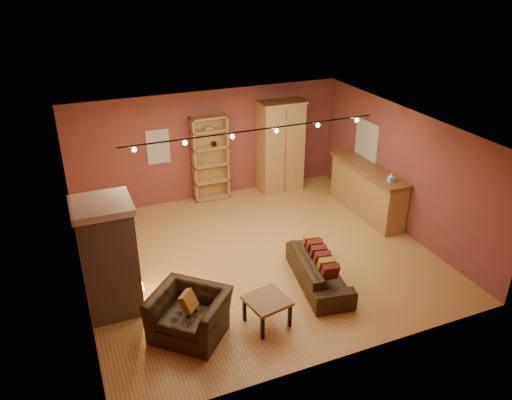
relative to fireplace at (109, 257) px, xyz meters
name	(u,v)px	position (x,y,z in m)	size (l,w,h in m)	color
floor	(258,256)	(3.04, 0.60, -1.06)	(7.00, 7.00, 0.00)	#AA7B3C
ceiling	(259,129)	(3.04, 0.60, 1.74)	(7.00, 7.00, 0.00)	brown
back_wall	(209,145)	(3.04, 3.85, 0.34)	(7.00, 0.02, 2.80)	brown
left_wall	(75,229)	(-0.46, 0.60, 0.34)	(0.02, 6.50, 2.80)	brown
right_wall	(402,170)	(6.54, 0.60, 0.34)	(0.02, 6.50, 2.80)	brown
fireplace	(109,257)	(0.00, 0.00, 0.00)	(1.01, 0.98, 2.12)	tan
back_window	(158,147)	(1.74, 3.83, 0.49)	(0.56, 0.04, 0.86)	beige
bookcase	(209,157)	(3.00, 3.73, 0.06)	(0.91, 0.35, 2.21)	tan
armoire	(280,146)	(4.90, 3.54, 0.16)	(1.19, 0.68, 2.43)	tan
bar_counter	(367,190)	(6.24, 1.41, -0.44)	(0.67, 2.54, 1.22)	tan
tissue_box	(391,178)	(6.19, 0.52, 0.25)	(0.14, 0.14, 0.23)	#83BCD3
right_window	(367,141)	(6.51, 2.00, 0.59)	(0.05, 0.90, 1.00)	beige
loveseat	(319,265)	(3.74, -0.74, -0.66)	(0.90, 2.04, 0.80)	black
armchair	(189,308)	(1.05, -1.18, -0.54)	(1.40, 1.37, 1.04)	black
coffee_table	(267,303)	(2.34, -1.45, -0.63)	(0.78, 0.78, 0.51)	brown
track_rail	(255,132)	(3.04, 0.80, 1.63)	(5.20, 0.09, 0.13)	black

